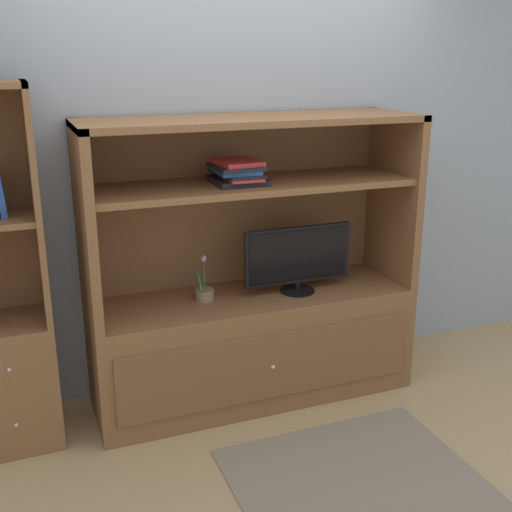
{
  "coord_description": "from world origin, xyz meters",
  "views": [
    {
      "loc": [
        -1.24,
        -2.83,
        1.97
      ],
      "look_at": [
        0.0,
        0.35,
        0.89
      ],
      "focal_mm": 44.51,
      "sensor_mm": 36.0,
      "label": 1
    }
  ],
  "objects_px": {
    "media_console": "(252,315)",
    "tv_monitor": "(298,258)",
    "bookshelf_tall": "(6,334)",
    "magazine_stack": "(237,172)",
    "potted_plant": "(205,292)"
  },
  "relations": [
    {
      "from": "media_console",
      "to": "tv_monitor",
      "type": "xyz_separation_m",
      "value": [
        0.26,
        -0.06,
        0.34
      ]
    },
    {
      "from": "bookshelf_tall",
      "to": "magazine_stack",
      "type": "bearing_deg",
      "value": -0.7
    },
    {
      "from": "potted_plant",
      "to": "magazine_stack",
      "type": "height_order",
      "value": "magazine_stack"
    },
    {
      "from": "tv_monitor",
      "to": "bookshelf_tall",
      "type": "xyz_separation_m",
      "value": [
        -1.61,
        0.06,
        -0.24
      ]
    },
    {
      "from": "magazine_stack",
      "to": "potted_plant",
      "type": "bearing_deg",
      "value": 174.21
    },
    {
      "from": "media_console",
      "to": "bookshelf_tall",
      "type": "height_order",
      "value": "bookshelf_tall"
    },
    {
      "from": "media_console",
      "to": "bookshelf_tall",
      "type": "relative_size",
      "value": 1.01
    },
    {
      "from": "media_console",
      "to": "magazine_stack",
      "type": "bearing_deg",
      "value": -171.76
    },
    {
      "from": "bookshelf_tall",
      "to": "media_console",
      "type": "bearing_deg",
      "value": -0.09
    },
    {
      "from": "media_console",
      "to": "tv_monitor",
      "type": "bearing_deg",
      "value": -12.72
    },
    {
      "from": "tv_monitor",
      "to": "magazine_stack",
      "type": "distance_m",
      "value": 0.63
    },
    {
      "from": "media_console",
      "to": "potted_plant",
      "type": "xyz_separation_m",
      "value": [
        -0.29,
        0.01,
        0.18
      ]
    },
    {
      "from": "tv_monitor",
      "to": "media_console",
      "type": "bearing_deg",
      "value": 167.28
    },
    {
      "from": "media_console",
      "to": "bookshelf_tall",
      "type": "xyz_separation_m",
      "value": [
        -1.35,
        0.0,
        0.1
      ]
    },
    {
      "from": "media_console",
      "to": "magazine_stack",
      "type": "xyz_separation_m",
      "value": [
        -0.09,
        -0.01,
        0.86
      ]
    }
  ]
}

